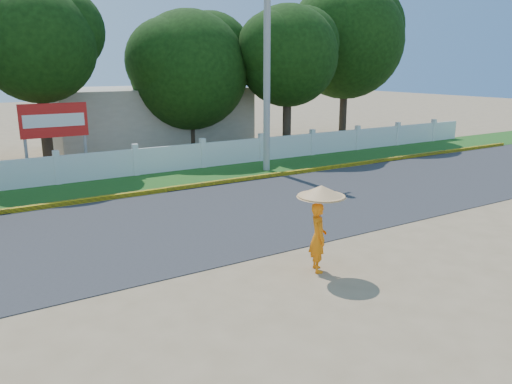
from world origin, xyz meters
TOP-DOWN VIEW (x-y plane):
  - ground at (0.00, 0.00)m, footprint 120.00×120.00m
  - road at (0.00, 4.50)m, footprint 60.00×7.00m
  - grass_verge at (0.00, 9.75)m, footprint 60.00×3.50m
  - curb at (0.00, 8.05)m, footprint 40.00×0.18m
  - fence at (0.00, 11.20)m, footprint 40.00×0.10m
  - building_near at (3.00, 18.00)m, footprint 10.00×6.00m
  - utility_pole at (5.06, 9.29)m, footprint 0.28×0.28m
  - monk_with_parasol at (0.18, -0.27)m, footprint 1.05×1.05m
  - billboard at (-2.76, 12.30)m, footprint 2.50×0.13m
  - tree_row at (1.73, 14.60)m, footprint 35.46×7.87m

SIDE VIEW (x-z plane):
  - ground at x=0.00m, z-range 0.00..0.00m
  - road at x=0.00m, z-range 0.00..0.02m
  - grass_verge at x=0.00m, z-range 0.00..0.03m
  - curb at x=0.00m, z-range 0.00..0.16m
  - fence at x=0.00m, z-range 0.00..1.10m
  - monk_with_parasol at x=0.18m, z-range 0.29..2.19m
  - building_near at x=3.00m, z-range 0.00..3.20m
  - billboard at x=-2.76m, z-range 0.67..3.62m
  - utility_pole at x=5.06m, z-range 0.00..8.00m
  - tree_row at x=1.73m, z-range 0.37..9.48m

